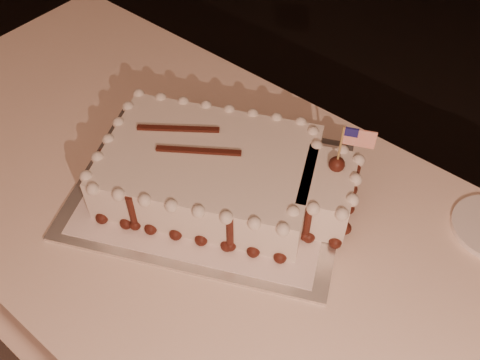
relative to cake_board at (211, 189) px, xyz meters
The scene contains 3 objects.
cake_board is the anchor object (origin of this frame).
doily 0.01m from the cake_board, ahead, with size 0.49×0.37×0.00m, color white.
sheet_cake 0.06m from the cake_board, 25.16° to the left, with size 0.55×0.43×0.21m.
Camera 1 is at (0.14, 0.11, 1.61)m, focal length 40.00 mm.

